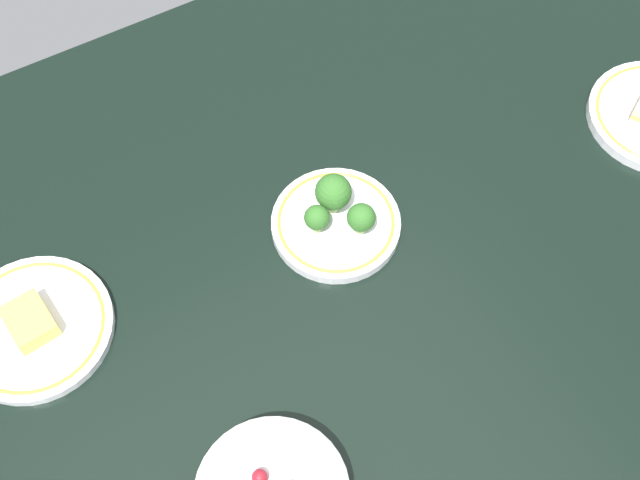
% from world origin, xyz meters
% --- Properties ---
extents(dining_table, '(1.46, 1.03, 0.04)m').
position_xyz_m(dining_table, '(0.00, 0.00, 0.02)').
color(dining_table, black).
rests_on(dining_table, ground).
extents(plate_cheese, '(0.20, 0.20, 0.04)m').
position_xyz_m(plate_cheese, '(0.38, -0.07, 0.05)').
color(plate_cheese, silver).
rests_on(plate_cheese, dining_table).
extents(plate_broccoli, '(0.18, 0.18, 0.08)m').
position_xyz_m(plate_broccoli, '(-0.04, -0.02, 0.06)').
color(plate_broccoli, silver).
rests_on(plate_broccoli, dining_table).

